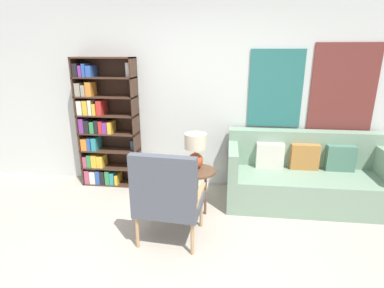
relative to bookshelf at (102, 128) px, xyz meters
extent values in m
plane|color=#B2A899|center=(1.23, -1.85, -0.85)|extent=(14.00, 14.00, 0.00)
cube|color=silver|center=(1.23, 0.18, 0.50)|extent=(6.40, 0.06, 2.70)
cube|color=#286B66|center=(2.43, 0.14, 0.59)|extent=(0.71, 0.02, 1.03)
cube|color=brown|center=(3.29, 0.14, 0.53)|extent=(0.83, 0.02, 1.29)
cube|color=#422B1E|center=(-0.31, 0.00, 0.07)|extent=(0.02, 0.30, 1.85)
cube|color=#422B1E|center=(0.51, 0.00, 0.07)|extent=(0.02, 0.30, 1.85)
cube|color=#422B1E|center=(0.10, 0.00, 0.99)|extent=(0.84, 0.30, 0.02)
cube|color=#422B1E|center=(0.10, 0.00, -0.84)|extent=(0.84, 0.30, 0.02)
cube|color=#422B1E|center=(0.10, 0.15, 0.07)|extent=(0.84, 0.01, 1.85)
cube|color=#422B1E|center=(0.10, 0.00, -0.58)|extent=(0.84, 0.30, 0.02)
cube|color=#B24C6B|center=(-0.25, -0.03, -0.73)|extent=(0.07, 0.21, 0.21)
cube|color=silver|center=(-0.17, -0.03, -0.74)|extent=(0.09, 0.20, 0.19)
cube|color=#2D56A8|center=(-0.09, -0.02, -0.73)|extent=(0.06, 0.23, 0.21)
cube|color=black|center=(-0.02, -0.02, -0.73)|extent=(0.07, 0.23, 0.20)
cube|color=#338C4C|center=(0.06, -0.03, -0.73)|extent=(0.07, 0.22, 0.21)
cube|color=teal|center=(0.13, -0.01, -0.74)|extent=(0.06, 0.25, 0.18)
cube|color=gold|center=(0.20, -0.02, -0.76)|extent=(0.04, 0.23, 0.14)
cube|color=#422B1E|center=(0.10, 0.00, -0.32)|extent=(0.84, 0.30, 0.02)
cube|color=#B24C6B|center=(-0.26, -0.04, -0.49)|extent=(0.06, 0.19, 0.16)
cube|color=#338C4C|center=(-0.20, -0.02, -0.48)|extent=(0.06, 0.22, 0.19)
cube|color=gold|center=(-0.12, -0.03, -0.48)|extent=(0.08, 0.22, 0.18)
cube|color=gold|center=(-0.03, -0.03, -0.48)|extent=(0.09, 0.21, 0.18)
cylinder|color=white|center=(0.44, 0.00, -0.49)|extent=(0.07, 0.07, 0.16)
cube|color=#422B1E|center=(0.10, 0.00, -0.06)|extent=(0.84, 0.30, 0.02)
cube|color=orange|center=(-0.24, -0.01, -0.23)|extent=(0.09, 0.24, 0.17)
cube|color=#2D56A8|center=(-0.17, -0.02, -0.22)|extent=(0.05, 0.23, 0.18)
cube|color=teal|center=(-0.10, -0.02, -0.22)|extent=(0.07, 0.23, 0.19)
cylinder|color=#334C6B|center=(0.44, 0.00, -0.24)|extent=(0.08, 0.08, 0.14)
cube|color=#422B1E|center=(0.10, 0.00, 0.20)|extent=(0.84, 0.30, 0.02)
cube|color=#7A338C|center=(-0.26, -0.01, 0.05)|extent=(0.07, 0.24, 0.21)
cube|color=black|center=(-0.18, -0.03, 0.04)|extent=(0.07, 0.22, 0.18)
cube|color=#338C4C|center=(-0.10, -0.05, 0.03)|extent=(0.06, 0.18, 0.16)
cube|color=black|center=(-0.03, -0.04, 0.04)|extent=(0.05, 0.20, 0.18)
cube|color=red|center=(0.02, -0.05, 0.04)|extent=(0.05, 0.17, 0.18)
cube|color=#7A338C|center=(0.09, -0.03, 0.03)|extent=(0.07, 0.21, 0.16)
cube|color=gold|center=(0.16, -0.03, 0.03)|extent=(0.06, 0.22, 0.17)
cube|color=#422B1E|center=(0.10, 0.00, 0.46)|extent=(0.84, 0.30, 0.02)
cube|color=silver|center=(-0.25, -0.05, 0.31)|extent=(0.07, 0.18, 0.20)
cube|color=gold|center=(-0.17, -0.05, 0.31)|extent=(0.07, 0.18, 0.20)
cube|color=silver|center=(-0.10, -0.02, 0.32)|extent=(0.04, 0.22, 0.21)
cube|color=gold|center=(-0.04, -0.03, 0.29)|extent=(0.05, 0.21, 0.16)
cube|color=red|center=(0.03, -0.01, 0.31)|extent=(0.07, 0.24, 0.20)
cube|color=#422B1E|center=(0.10, 0.00, 0.73)|extent=(0.84, 0.30, 0.02)
cube|color=gray|center=(-0.25, -0.01, 0.56)|extent=(0.08, 0.24, 0.18)
cube|color=gray|center=(-0.17, -0.03, 0.55)|extent=(0.05, 0.22, 0.15)
cube|color=orange|center=(-0.09, -0.03, 0.57)|extent=(0.08, 0.20, 0.19)
cube|color=black|center=(-0.26, -0.01, 0.82)|extent=(0.07, 0.24, 0.18)
cube|color=#7A338C|center=(-0.19, -0.04, 0.81)|extent=(0.05, 0.19, 0.15)
cube|color=#2D56A8|center=(-0.14, -0.04, 0.82)|extent=(0.04, 0.18, 0.17)
cube|color=#2D56A8|center=(-0.07, -0.02, 0.81)|extent=(0.07, 0.23, 0.15)
cylinder|color=white|center=(0.44, 0.00, 0.83)|extent=(0.08, 0.08, 0.19)
cylinder|color=tan|center=(1.54, -1.02, -0.68)|extent=(0.04, 0.04, 0.35)
cylinder|color=tan|center=(0.97, -0.98, -0.68)|extent=(0.04, 0.04, 0.35)
cylinder|color=tan|center=(1.50, -1.53, -0.68)|extent=(0.04, 0.04, 0.35)
cylinder|color=tan|center=(0.93, -1.48, -0.68)|extent=(0.04, 0.04, 0.35)
cube|color=#4C515B|center=(1.24, -1.25, -0.46)|extent=(0.69, 0.64, 0.08)
cube|color=#4C515B|center=(1.22, -1.49, -0.14)|extent=(0.65, 0.15, 0.58)
cube|color=tan|center=(1.54, -1.28, -0.32)|extent=(0.09, 0.53, 0.04)
cube|color=tan|center=(0.93, -1.23, -0.32)|extent=(0.09, 0.53, 0.04)
cube|color=gray|center=(2.83, -0.32, -0.64)|extent=(2.00, 0.85, 0.42)
cube|color=gray|center=(2.83, 0.00, -0.19)|extent=(2.00, 0.20, 0.49)
cube|color=gray|center=(1.89, -0.32, -0.26)|extent=(0.12, 0.85, 0.34)
cube|color=beige|center=(2.38, -0.15, -0.26)|extent=(0.36, 0.12, 0.34)
cube|color=#B27538|center=(2.83, -0.15, -0.26)|extent=(0.36, 0.12, 0.34)
cube|color=#4C7A66|center=(3.28, -0.15, -0.26)|extent=(0.36, 0.12, 0.34)
cylinder|color=brown|center=(1.44, -0.68, -0.32)|extent=(0.47, 0.47, 0.02)
cylinder|color=brown|center=(1.44, -0.54, -0.59)|extent=(0.03, 0.03, 0.52)
cylinder|color=brown|center=(1.32, -0.75, -0.59)|extent=(0.03, 0.03, 0.52)
cylinder|color=brown|center=(1.57, -0.75, -0.59)|extent=(0.03, 0.03, 0.52)
ellipsoid|color=#C65128|center=(1.43, -0.61, -0.21)|extent=(0.19, 0.19, 0.19)
cylinder|color=tan|center=(1.43, -0.61, -0.08)|extent=(0.02, 0.02, 0.06)
cylinder|color=beige|center=(1.43, -0.61, 0.04)|extent=(0.27, 0.27, 0.18)
camera|label=1|loc=(1.80, -4.02, 1.07)|focal=28.00mm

